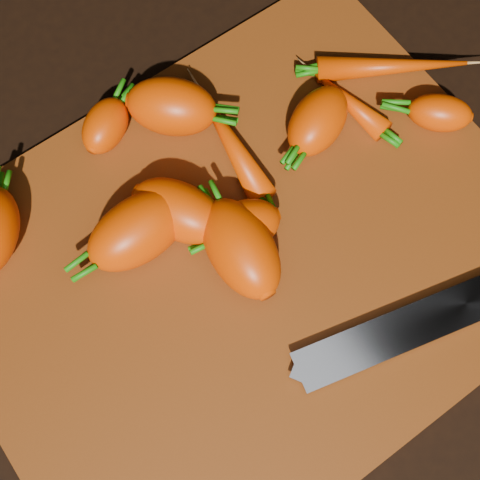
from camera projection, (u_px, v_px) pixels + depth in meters
ground at (247, 262)px, 0.60m from camera, size 2.00×2.00×0.01m
cutting_board at (247, 258)px, 0.58m from camera, size 0.50×0.40×0.01m
carrot_1 at (243, 226)px, 0.56m from camera, size 0.07×0.06×0.04m
carrot_2 at (179, 211)px, 0.57m from camera, size 0.08×0.10×0.05m
carrot_3 at (241, 248)px, 0.55m from camera, size 0.07×0.10×0.06m
carrot_4 at (318, 121)px, 0.60m from camera, size 0.09×0.07×0.05m
carrot_5 at (105, 126)px, 0.60m from camera, size 0.07×0.06×0.04m
carrot_6 at (440, 113)px, 0.61m from camera, size 0.07×0.07×0.03m
carrot_7 at (230, 141)px, 0.60m from camera, size 0.04×0.13×0.03m
carrot_8 at (392, 66)px, 0.63m from camera, size 0.13×0.10×0.03m
carrot_9 at (349, 103)px, 0.62m from camera, size 0.03×0.09×0.02m
carrot_10 at (172, 106)px, 0.60m from camera, size 0.09×0.10×0.05m
carrot_11 at (138, 230)px, 0.56m from camera, size 0.10×0.06×0.06m
knife at (425, 321)px, 0.55m from camera, size 0.31×0.10×0.02m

